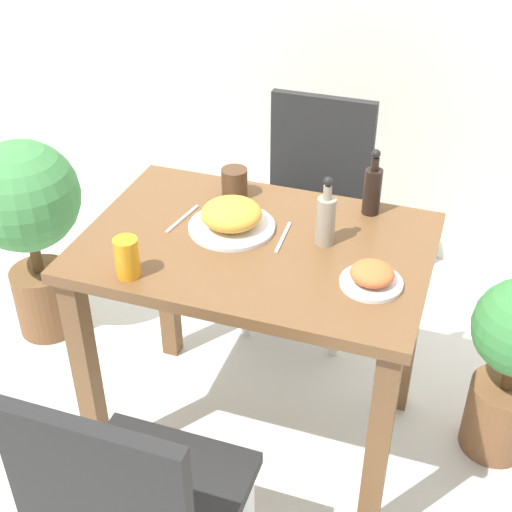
{
  "coord_description": "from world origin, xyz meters",
  "views": [
    {
      "loc": [
        0.55,
        -1.59,
        1.87
      ],
      "look_at": [
        0.0,
        0.0,
        0.72
      ],
      "focal_mm": 50.0,
      "sensor_mm": 36.0,
      "label": 1
    }
  ],
  "objects_px": {
    "chair_near": "(134,509)",
    "chair_far": "(312,203)",
    "food_plate": "(232,217)",
    "drink_cup": "(234,183)",
    "juice_glass": "(127,258)",
    "condiment_bottle": "(372,189)",
    "side_plate": "(372,276)",
    "potted_plant_left": "(28,216)",
    "sauce_bottle": "(326,218)"
  },
  "relations": [
    {
      "from": "chair_near",
      "to": "chair_far",
      "type": "distance_m",
      "value": 1.46
    },
    {
      "from": "chair_near",
      "to": "food_plate",
      "type": "height_order",
      "value": "chair_near"
    },
    {
      "from": "drink_cup",
      "to": "juice_glass",
      "type": "xyz_separation_m",
      "value": [
        -0.12,
        -0.49,
        0.01
      ]
    },
    {
      "from": "juice_glass",
      "to": "condiment_bottle",
      "type": "relative_size",
      "value": 0.54
    },
    {
      "from": "chair_near",
      "to": "side_plate",
      "type": "height_order",
      "value": "chair_near"
    },
    {
      "from": "side_plate",
      "to": "potted_plant_left",
      "type": "relative_size",
      "value": 0.2
    },
    {
      "from": "potted_plant_left",
      "to": "food_plate",
      "type": "bearing_deg",
      "value": -13.18
    },
    {
      "from": "chair_far",
      "to": "sauce_bottle",
      "type": "distance_m",
      "value": 0.78
    },
    {
      "from": "food_plate",
      "to": "condiment_bottle",
      "type": "bearing_deg",
      "value": 31.39
    },
    {
      "from": "food_plate",
      "to": "potted_plant_left",
      "type": "relative_size",
      "value": 0.31
    },
    {
      "from": "drink_cup",
      "to": "sauce_bottle",
      "type": "distance_m",
      "value": 0.37
    },
    {
      "from": "sauce_bottle",
      "to": "potted_plant_left",
      "type": "xyz_separation_m",
      "value": [
        -1.15,
        0.19,
        -0.33
      ]
    },
    {
      "from": "food_plate",
      "to": "potted_plant_left",
      "type": "height_order",
      "value": "food_plate"
    },
    {
      "from": "chair_near",
      "to": "drink_cup",
      "type": "distance_m",
      "value": 1.01
    },
    {
      "from": "chair_far",
      "to": "drink_cup",
      "type": "bearing_deg",
      "value": -104.03
    },
    {
      "from": "drink_cup",
      "to": "chair_near",
      "type": "bearing_deg",
      "value": -83.58
    },
    {
      "from": "drink_cup",
      "to": "condiment_bottle",
      "type": "relative_size",
      "value": 0.44
    },
    {
      "from": "sauce_bottle",
      "to": "side_plate",
      "type": "bearing_deg",
      "value": -43.2
    },
    {
      "from": "sauce_bottle",
      "to": "condiment_bottle",
      "type": "xyz_separation_m",
      "value": [
        0.09,
        0.21,
        0.0
      ]
    },
    {
      "from": "chair_far",
      "to": "condiment_bottle",
      "type": "bearing_deg",
      "value": -57.45
    },
    {
      "from": "chair_near",
      "to": "juice_glass",
      "type": "distance_m",
      "value": 0.62
    },
    {
      "from": "food_plate",
      "to": "condiment_bottle",
      "type": "relative_size",
      "value": 1.21
    },
    {
      "from": "sauce_bottle",
      "to": "chair_far",
      "type": "bearing_deg",
      "value": 107.16
    },
    {
      "from": "drink_cup",
      "to": "sauce_bottle",
      "type": "height_order",
      "value": "sauce_bottle"
    },
    {
      "from": "food_plate",
      "to": "potted_plant_left",
      "type": "bearing_deg",
      "value": 166.82
    },
    {
      "from": "chair_near",
      "to": "chair_far",
      "type": "height_order",
      "value": "same"
    },
    {
      "from": "chair_far",
      "to": "chair_near",
      "type": "bearing_deg",
      "value": -90.68
    },
    {
      "from": "chair_far",
      "to": "potted_plant_left",
      "type": "xyz_separation_m",
      "value": [
        -0.95,
        -0.48,
        0.03
      ]
    },
    {
      "from": "sauce_bottle",
      "to": "drink_cup",
      "type": "bearing_deg",
      "value": 153.04
    },
    {
      "from": "chair_near",
      "to": "juice_glass",
      "type": "height_order",
      "value": "chair_near"
    },
    {
      "from": "food_plate",
      "to": "sauce_bottle",
      "type": "relative_size",
      "value": 1.21
    },
    {
      "from": "drink_cup",
      "to": "juice_glass",
      "type": "distance_m",
      "value": 0.5
    },
    {
      "from": "sauce_bottle",
      "to": "condiment_bottle",
      "type": "bearing_deg",
      "value": 66.84
    },
    {
      "from": "chair_far",
      "to": "food_plate",
      "type": "height_order",
      "value": "chair_far"
    },
    {
      "from": "juice_glass",
      "to": "side_plate",
      "type": "bearing_deg",
      "value": 15.04
    },
    {
      "from": "chair_far",
      "to": "drink_cup",
      "type": "xyz_separation_m",
      "value": [
        -0.12,
        -0.5,
        0.32
      ]
    },
    {
      "from": "sauce_bottle",
      "to": "condiment_bottle",
      "type": "relative_size",
      "value": 1.0
    },
    {
      "from": "chair_near",
      "to": "potted_plant_left",
      "type": "relative_size",
      "value": 1.09
    },
    {
      "from": "side_plate",
      "to": "potted_plant_left",
      "type": "xyz_separation_m",
      "value": [
        -1.31,
        0.35,
        -0.27
      ]
    },
    {
      "from": "sauce_bottle",
      "to": "condiment_bottle",
      "type": "distance_m",
      "value": 0.22
    },
    {
      "from": "food_plate",
      "to": "sauce_bottle",
      "type": "height_order",
      "value": "sauce_bottle"
    },
    {
      "from": "chair_near",
      "to": "condiment_bottle",
      "type": "bearing_deg",
      "value": -107.4
    },
    {
      "from": "juice_glass",
      "to": "condiment_bottle",
      "type": "height_order",
      "value": "condiment_bottle"
    },
    {
      "from": "chair_near",
      "to": "juice_glass",
      "type": "relative_size",
      "value": 7.96
    },
    {
      "from": "juice_glass",
      "to": "sauce_bottle",
      "type": "height_order",
      "value": "sauce_bottle"
    },
    {
      "from": "condiment_bottle",
      "to": "food_plate",
      "type": "bearing_deg",
      "value": -148.61
    },
    {
      "from": "side_plate",
      "to": "condiment_bottle",
      "type": "distance_m",
      "value": 0.37
    },
    {
      "from": "chair_near",
      "to": "drink_cup",
      "type": "relative_size",
      "value": 9.59
    },
    {
      "from": "chair_far",
      "to": "condiment_bottle",
      "type": "xyz_separation_m",
      "value": [
        0.29,
        -0.46,
        0.36
      ]
    },
    {
      "from": "side_plate",
      "to": "sauce_bottle",
      "type": "bearing_deg",
      "value": 136.8
    }
  ]
}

